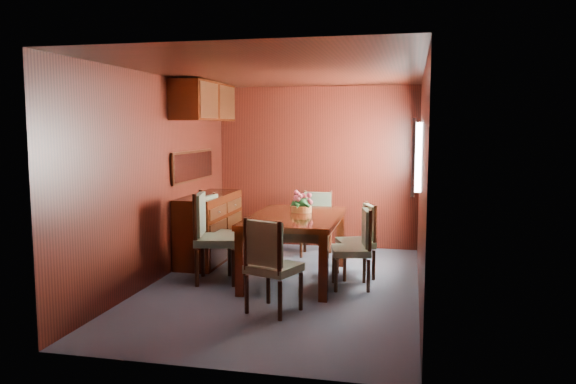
% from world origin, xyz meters
% --- Properties ---
extents(ground, '(4.50, 4.50, 0.00)m').
position_xyz_m(ground, '(0.00, 0.00, 0.00)').
color(ground, '#3F4857').
rests_on(ground, ground).
extents(room_shell, '(3.06, 4.52, 2.41)m').
position_xyz_m(room_shell, '(-0.10, 0.33, 1.63)').
color(room_shell, black).
rests_on(room_shell, ground).
extents(sideboard, '(0.48, 1.40, 0.90)m').
position_xyz_m(sideboard, '(-1.25, 1.00, 0.45)').
color(sideboard, '#361206').
rests_on(sideboard, ground).
extents(dining_table, '(1.04, 1.66, 0.77)m').
position_xyz_m(dining_table, '(0.08, 0.31, 0.66)').
color(dining_table, '#361206').
rests_on(dining_table, ground).
extents(chair_left_near, '(0.58, 0.59, 1.06)m').
position_xyz_m(chair_left_near, '(-0.87, 0.02, 0.59)').
color(chair_left_near, black).
rests_on(chair_left_near, ground).
extents(chair_left_far, '(0.48, 0.50, 0.96)m').
position_xyz_m(chair_left_far, '(-0.98, 0.52, 0.54)').
color(chair_left_far, black).
rests_on(chair_left_far, ground).
extents(chair_right_near, '(0.49, 0.50, 0.91)m').
position_xyz_m(chair_right_near, '(0.82, 0.14, 0.50)').
color(chair_right_near, black).
rests_on(chair_right_near, ground).
extents(chair_right_far, '(0.53, 0.54, 0.89)m').
position_xyz_m(chair_right_far, '(0.82, 0.62, 0.49)').
color(chair_right_far, black).
rests_on(chair_right_far, ground).
extents(chair_head, '(0.57, 0.56, 0.94)m').
position_xyz_m(chair_head, '(0.09, -0.94, 0.52)').
color(chair_head, black).
rests_on(chair_head, ground).
extents(chair_foot, '(0.44, 0.42, 0.90)m').
position_xyz_m(chair_foot, '(0.10, 1.67, 0.50)').
color(chair_foot, black).
rests_on(chair_foot, ground).
extents(flower_centerpiece, '(0.27, 0.27, 0.27)m').
position_xyz_m(flower_centerpiece, '(0.10, 0.58, 0.90)').
color(flower_centerpiece, '#B26C36').
rests_on(flower_centerpiece, dining_table).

